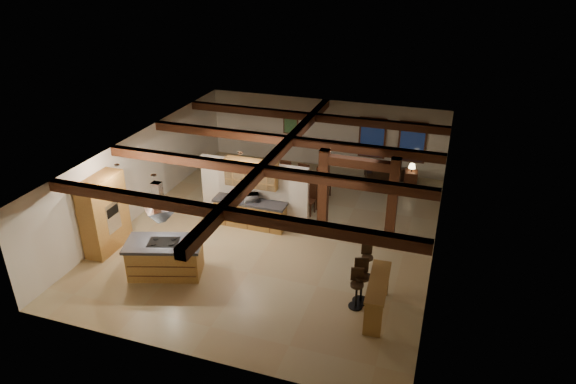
% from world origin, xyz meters
% --- Properties ---
extents(ground, '(12.00, 12.00, 0.00)m').
position_xyz_m(ground, '(0.00, 0.00, 0.00)').
color(ground, tan).
rests_on(ground, ground).
extents(room_walls, '(12.00, 12.00, 12.00)m').
position_xyz_m(room_walls, '(0.00, 0.00, 1.78)').
color(room_walls, beige).
rests_on(room_walls, ground).
extents(ceiling_beams, '(10.00, 12.00, 0.28)m').
position_xyz_m(ceiling_beams, '(0.00, 0.00, 2.76)').
color(ceiling_beams, '#38160E').
rests_on(ceiling_beams, room_walls).
extents(timber_posts, '(2.50, 0.30, 2.90)m').
position_xyz_m(timber_posts, '(2.50, 0.50, 1.76)').
color(timber_posts, '#38160E').
rests_on(timber_posts, ground).
extents(partition_wall, '(3.80, 0.18, 2.20)m').
position_xyz_m(partition_wall, '(-1.00, 0.50, 1.10)').
color(partition_wall, beige).
rests_on(partition_wall, ground).
extents(pantry_cabinet, '(0.67, 1.60, 2.40)m').
position_xyz_m(pantry_cabinet, '(-4.67, -2.60, 1.20)').
color(pantry_cabinet, olive).
rests_on(pantry_cabinet, ground).
extents(back_counter, '(2.50, 0.66, 0.94)m').
position_xyz_m(back_counter, '(-1.00, 0.11, 0.48)').
color(back_counter, olive).
rests_on(back_counter, ground).
extents(upper_display_cabinet, '(1.80, 0.36, 0.95)m').
position_xyz_m(upper_display_cabinet, '(-1.00, 0.31, 1.85)').
color(upper_display_cabinet, olive).
rests_on(upper_display_cabinet, partition_wall).
extents(range_hood, '(1.10, 1.10, 1.40)m').
position_xyz_m(range_hood, '(-2.24, -3.26, 1.78)').
color(range_hood, silver).
rests_on(range_hood, room_walls).
extents(back_windows, '(2.70, 0.07, 1.70)m').
position_xyz_m(back_windows, '(2.80, 5.93, 1.50)').
color(back_windows, '#38160E').
rests_on(back_windows, room_walls).
extents(framed_art, '(0.65, 0.05, 0.85)m').
position_xyz_m(framed_art, '(-1.50, 5.94, 1.70)').
color(framed_art, '#38160E').
rests_on(framed_art, room_walls).
extents(recessed_cans, '(3.16, 2.46, 0.03)m').
position_xyz_m(recessed_cans, '(-2.53, -1.93, 2.87)').
color(recessed_cans, silver).
rests_on(recessed_cans, room_walls).
extents(kitchen_island, '(2.39, 1.74, 1.07)m').
position_xyz_m(kitchen_island, '(-2.24, -3.26, 0.54)').
color(kitchen_island, olive).
rests_on(kitchen_island, ground).
extents(dining_table, '(2.07, 1.23, 0.71)m').
position_xyz_m(dining_table, '(-0.06, 2.40, 0.35)').
color(dining_table, '#3C1F0F').
rests_on(dining_table, ground).
extents(sofa, '(2.03, 1.31, 0.55)m').
position_xyz_m(sofa, '(2.85, 5.50, 0.28)').
color(sofa, black).
rests_on(sofa, ground).
extents(microwave, '(0.56, 0.48, 0.26)m').
position_xyz_m(microwave, '(-0.94, 0.11, 1.07)').
color(microwave, '#B2B2B6').
rests_on(microwave, back_counter).
extents(bar_counter, '(0.58, 1.95, 1.01)m').
position_xyz_m(bar_counter, '(3.81, -3.12, 0.68)').
color(bar_counter, olive).
rests_on(bar_counter, ground).
extents(side_table, '(0.54, 0.54, 0.62)m').
position_xyz_m(side_table, '(3.76, 5.04, 0.31)').
color(side_table, '#38160E').
rests_on(side_table, ground).
extents(table_lamp, '(0.27, 0.27, 0.32)m').
position_xyz_m(table_lamp, '(3.76, 5.04, 0.84)').
color(table_lamp, black).
rests_on(table_lamp, side_table).
extents(bar_stool_a, '(0.47, 0.48, 1.26)m').
position_xyz_m(bar_stool_a, '(3.32, -2.72, 0.64)').
color(bar_stool_a, black).
rests_on(bar_stool_a, ground).
extents(bar_stool_b, '(0.40, 0.41, 1.11)m').
position_xyz_m(bar_stool_b, '(3.25, -2.98, 0.56)').
color(bar_stool_b, black).
rests_on(bar_stool_b, ground).
extents(bar_stool_c, '(0.39, 0.40, 1.04)m').
position_xyz_m(bar_stool_c, '(3.26, -1.57, 0.53)').
color(bar_stool_c, black).
rests_on(bar_stool_c, ground).
extents(dining_chairs, '(2.17, 2.17, 1.27)m').
position_xyz_m(dining_chairs, '(-0.06, 2.40, 0.65)').
color(dining_chairs, '#38160E').
rests_on(dining_chairs, ground).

